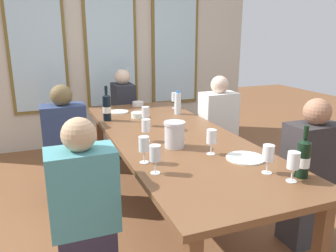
% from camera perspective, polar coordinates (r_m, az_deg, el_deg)
% --- Properties ---
extents(ground_plane, '(12.00, 12.00, 0.00)m').
position_cam_1_polar(ground_plane, '(3.02, 0.76, -15.12)').
color(ground_plane, brown).
extents(back_wall_with_windows, '(4.17, 0.10, 2.90)m').
position_cam_1_polar(back_wall_with_windows, '(4.81, -9.82, 14.26)').
color(back_wall_with_windows, beige).
rests_on(back_wall_with_windows, ground).
extents(dining_table, '(0.97, 2.63, 0.74)m').
position_cam_1_polar(dining_table, '(2.74, 0.81, -2.85)').
color(dining_table, brown).
rests_on(dining_table, ground).
extents(white_plate_0, '(0.25, 0.25, 0.01)m').
position_cam_1_polar(white_plate_0, '(2.28, 13.05, -5.33)').
color(white_plate_0, white).
rests_on(white_plate_0, dining_table).
extents(white_plate_1, '(0.21, 0.21, 0.01)m').
position_cam_1_polar(white_plate_1, '(3.54, -8.43, 2.41)').
color(white_plate_1, white).
rests_on(white_plate_1, dining_table).
extents(metal_pitcher, '(0.16, 0.16, 0.19)m').
position_cam_1_polar(metal_pitcher, '(2.41, 1.11, -1.43)').
color(metal_pitcher, silver).
rests_on(metal_pitcher, dining_table).
extents(wine_bottle_0, '(0.08, 0.08, 0.31)m').
position_cam_1_polar(wine_bottle_0, '(2.06, 22.03, -5.07)').
color(wine_bottle_0, black).
rests_on(wine_bottle_0, dining_table).
extents(wine_bottle_1, '(0.08, 0.08, 0.33)m').
position_cam_1_polar(wine_bottle_1, '(3.20, -10.39, 3.16)').
color(wine_bottle_1, black).
rests_on(wine_bottle_1, dining_table).
extents(tasting_bowl_0, '(0.13, 0.13, 0.05)m').
position_cam_1_polar(tasting_bowl_0, '(3.84, -5.14, 3.80)').
color(tasting_bowl_0, white).
rests_on(tasting_bowl_0, dining_table).
extents(tasting_bowl_1, '(0.13, 0.13, 0.05)m').
position_cam_1_polar(tasting_bowl_1, '(2.85, 1.04, -0.25)').
color(tasting_bowl_1, white).
rests_on(tasting_bowl_1, dining_table).
extents(tasting_bowl_2, '(0.14, 0.14, 0.05)m').
position_cam_1_polar(tasting_bowl_2, '(3.30, -5.09, 1.90)').
color(tasting_bowl_2, white).
rests_on(tasting_bowl_2, dining_table).
extents(water_bottle, '(0.06, 0.06, 0.24)m').
position_cam_1_polar(water_bottle, '(3.40, 1.65, 3.91)').
color(water_bottle, white).
rests_on(water_bottle, dining_table).
extents(wine_glass_0, '(0.07, 0.07, 0.17)m').
position_cam_1_polar(wine_glass_0, '(2.12, -4.13, -3.18)').
color(wine_glass_0, white).
rests_on(wine_glass_0, dining_table).
extents(wine_glass_1, '(0.07, 0.07, 0.17)m').
position_cam_1_polar(wine_glass_1, '(2.28, 7.41, -1.99)').
color(wine_glass_1, white).
rests_on(wine_glass_1, dining_table).
extents(wine_glass_2, '(0.07, 0.07, 0.17)m').
position_cam_1_polar(wine_glass_2, '(3.67, 1.13, 4.90)').
color(wine_glass_2, white).
rests_on(wine_glass_2, dining_table).
extents(wine_glass_3, '(0.07, 0.07, 0.17)m').
position_cam_1_polar(wine_glass_3, '(2.54, -3.77, -0.11)').
color(wine_glass_3, white).
rests_on(wine_glass_3, dining_table).
extents(wine_glass_4, '(0.07, 0.07, 0.17)m').
position_cam_1_polar(wine_glass_4, '(1.97, 20.59, -5.62)').
color(wine_glass_4, white).
rests_on(wine_glass_4, dining_table).
extents(wine_glass_5, '(0.07, 0.07, 0.17)m').
position_cam_1_polar(wine_glass_5, '(2.97, -3.83, 2.30)').
color(wine_glass_5, white).
rests_on(wine_glass_5, dining_table).
extents(wine_glass_6, '(0.07, 0.07, 0.17)m').
position_cam_1_polar(wine_glass_6, '(1.96, -2.19, -4.89)').
color(wine_glass_6, white).
rests_on(wine_glass_6, dining_table).
extents(wine_glass_7, '(0.07, 0.07, 0.17)m').
position_cam_1_polar(wine_glass_7, '(2.04, 16.72, -4.64)').
color(wine_glass_7, white).
rests_on(wine_glass_7, dining_table).
extents(seated_person_0, '(0.38, 0.24, 1.11)m').
position_cam_1_polar(seated_person_0, '(2.05, -14.00, -14.64)').
color(seated_person_0, '#322B40').
rests_on(seated_person_0, ground).
extents(seated_person_1, '(0.38, 0.24, 1.11)m').
position_cam_1_polar(seated_person_1, '(2.68, 22.92, -8.00)').
color(seated_person_1, '#39373B').
rests_on(seated_person_1, ground).
extents(seated_person_2, '(0.38, 0.24, 1.11)m').
position_cam_1_polar(seated_person_2, '(3.20, -17.03, -3.65)').
color(seated_person_2, '#232A2D').
rests_on(seated_person_2, ground).
extents(seated_person_3, '(0.38, 0.24, 1.11)m').
position_cam_1_polar(seated_person_3, '(3.69, 8.48, -0.55)').
color(seated_person_3, '#2C3631').
rests_on(seated_person_3, ground).
extents(seated_person_4, '(0.24, 0.38, 1.11)m').
position_cam_1_polar(seated_person_4, '(4.31, -7.54, 1.81)').
color(seated_person_4, '#31373A').
rests_on(seated_person_4, ground).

